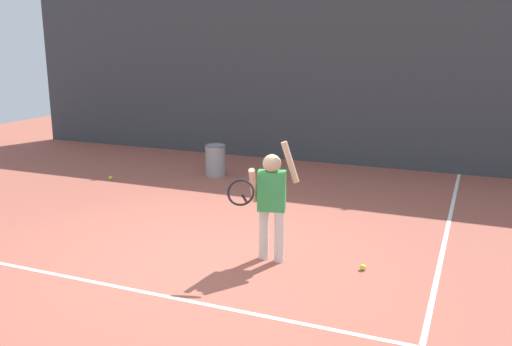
% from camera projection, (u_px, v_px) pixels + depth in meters
% --- Properties ---
extents(ground_plane, '(20.00, 20.00, 0.00)m').
position_uv_depth(ground_plane, '(201.00, 256.00, 6.28)').
color(ground_plane, '#9E5142').
extents(court_line_baseline, '(9.00, 0.05, 0.00)m').
position_uv_depth(court_line_baseline, '(151.00, 293.00, 5.35)').
color(court_line_baseline, white).
rests_on(court_line_baseline, ground).
extents(court_line_sideline, '(0.05, 9.00, 0.00)m').
position_uv_depth(court_line_sideline, '(441.00, 257.00, 6.24)').
color(court_line_sideline, white).
rests_on(court_line_sideline, ground).
extents(back_fence_windscreen, '(13.69, 0.08, 3.53)m').
position_uv_depth(back_fence_windscreen, '(327.00, 73.00, 10.59)').
color(back_fence_windscreen, '#383D42').
rests_on(back_fence_windscreen, ground).
extents(fence_post_0, '(0.09, 0.09, 3.68)m').
position_uv_depth(fence_post_0, '(54.00, 63.00, 13.09)').
color(fence_post_0, slate).
rests_on(fence_post_0, ground).
extents(fence_post_1, '(0.09, 0.09, 3.68)m').
position_uv_depth(fence_post_1, '(224.00, 66.00, 11.44)').
color(fence_post_1, slate).
rests_on(fence_post_1, ground).
extents(fence_post_2, '(0.09, 0.09, 3.68)m').
position_uv_depth(fence_post_2, '(450.00, 71.00, 9.80)').
color(fence_post_2, slate).
rests_on(fence_post_2, ground).
extents(tennis_player, '(0.62, 0.69, 1.35)m').
position_uv_depth(tennis_player, '(270.00, 198.00, 5.98)').
color(tennis_player, silver).
rests_on(tennis_player, ground).
extents(ball_hopper, '(0.38, 0.38, 0.56)m').
position_uv_depth(ball_hopper, '(215.00, 160.00, 9.90)').
color(ball_hopper, gray).
rests_on(ball_hopper, ground).
extents(tennis_ball_0, '(0.07, 0.07, 0.07)m').
position_uv_depth(tennis_ball_0, '(363.00, 267.00, 5.88)').
color(tennis_ball_0, '#CCE033').
rests_on(tennis_ball_0, ground).
extents(tennis_ball_1, '(0.07, 0.07, 0.07)m').
position_uv_depth(tennis_ball_1, '(111.00, 178.00, 9.66)').
color(tennis_ball_1, '#CCE033').
rests_on(tennis_ball_1, ground).
extents(tennis_ball_3, '(0.07, 0.07, 0.07)m').
position_uv_depth(tennis_ball_3, '(270.00, 163.00, 10.78)').
color(tennis_ball_3, '#CCE033').
rests_on(tennis_ball_3, ground).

